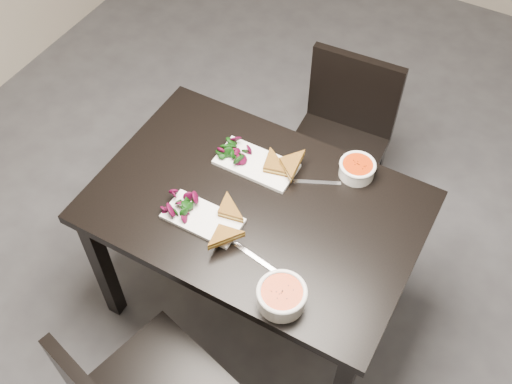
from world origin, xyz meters
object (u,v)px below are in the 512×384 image
(plate_far, at_px, (256,164))
(table, at_px, (256,219))
(soup_bowl_near, at_px, (282,296))
(soup_bowl_far, at_px, (357,168))
(plate_near, at_px, (203,219))
(chair_far, at_px, (341,134))

(plate_far, bearing_deg, table, -61.24)
(soup_bowl_near, bearing_deg, soup_bowl_far, 90.22)
(plate_near, bearing_deg, soup_bowl_near, -21.09)
(table, xyz_separation_m, chair_far, (0.05, 0.73, -0.17))
(soup_bowl_near, height_order, plate_far, soup_bowl_near)
(table, distance_m, plate_far, 0.21)
(soup_bowl_near, xyz_separation_m, plate_far, (-0.36, 0.47, -0.03))
(chair_far, relative_size, soup_bowl_near, 5.12)
(plate_near, relative_size, soup_bowl_far, 2.02)
(table, bearing_deg, plate_near, -130.29)
(soup_bowl_near, relative_size, soup_bowl_far, 1.19)
(table, bearing_deg, soup_bowl_near, -49.22)
(plate_near, height_order, soup_bowl_near, soup_bowl_near)
(chair_far, xyz_separation_m, soup_bowl_far, (0.21, -0.42, 0.30))
(chair_far, height_order, soup_bowl_far, chair_far)
(chair_far, bearing_deg, soup_bowl_near, -81.56)
(chair_far, relative_size, plate_near, 3.01)
(table, bearing_deg, plate_far, 118.76)
(plate_near, bearing_deg, table, 49.71)
(soup_bowl_far, bearing_deg, soup_bowl_near, -89.78)
(plate_near, bearing_deg, soup_bowl_far, 49.56)
(table, height_order, plate_far, plate_far)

